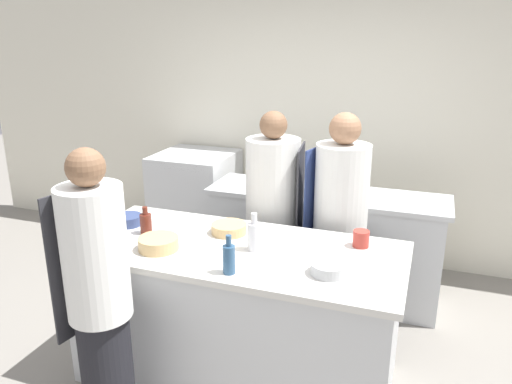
# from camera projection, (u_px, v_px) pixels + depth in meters

# --- Properties ---
(ground_plane) EXTENTS (16.00, 16.00, 0.00)m
(ground_plane) POSITION_uv_depth(u_px,v_px,m) (238.00, 373.00, 3.34)
(ground_plane) COLOR gray
(wall_back) EXTENTS (8.00, 0.06, 2.80)m
(wall_back) POSITION_uv_depth(u_px,v_px,m) (318.00, 117.00, 4.82)
(wall_back) COLOR silver
(wall_back) RESTS_ON ground_plane
(prep_counter) EXTENTS (2.04, 0.90, 0.92)m
(prep_counter) POSITION_uv_depth(u_px,v_px,m) (238.00, 313.00, 3.20)
(prep_counter) COLOR silver
(prep_counter) RESTS_ON ground_plane
(pass_counter) EXTENTS (1.97, 0.56, 0.92)m
(pass_counter) POSITION_uv_depth(u_px,v_px,m) (324.00, 244.00, 4.25)
(pass_counter) COLOR silver
(pass_counter) RESTS_ON ground_plane
(oven_range) EXTENTS (0.74, 0.74, 1.03)m
(oven_range) POSITION_uv_depth(u_px,v_px,m) (196.00, 203.00, 5.08)
(oven_range) COLOR silver
(oven_range) RESTS_ON ground_plane
(chef_at_prep_near) EXTENTS (0.37, 0.35, 1.66)m
(chef_at_prep_near) POSITION_uv_depth(u_px,v_px,m) (100.00, 302.00, 2.60)
(chef_at_prep_near) COLOR black
(chef_at_prep_near) RESTS_ON ground_plane
(chef_at_stove) EXTENTS (0.43, 0.42, 1.65)m
(chef_at_stove) POSITION_uv_depth(u_px,v_px,m) (273.00, 221.00, 3.76)
(chef_at_stove) COLOR black
(chef_at_stove) RESTS_ON ground_plane
(chef_at_pass_far) EXTENTS (0.43, 0.41, 1.67)m
(chef_at_pass_far) POSITION_uv_depth(u_px,v_px,m) (339.00, 229.00, 3.58)
(chef_at_pass_far) COLOR black
(chef_at_pass_far) RESTS_ON ground_plane
(bottle_olive_oil) EXTENTS (0.08, 0.08, 0.18)m
(bottle_olive_oil) POSITION_uv_depth(u_px,v_px,m) (146.00, 223.00, 3.25)
(bottle_olive_oil) COLOR #5B2319
(bottle_olive_oil) RESTS_ON prep_counter
(bottle_vinegar) EXTENTS (0.07, 0.07, 0.22)m
(bottle_vinegar) POSITION_uv_depth(u_px,v_px,m) (229.00, 258.00, 2.71)
(bottle_vinegar) COLOR #2D5175
(bottle_vinegar) RESTS_ON prep_counter
(bottle_wine) EXTENTS (0.08, 0.08, 0.24)m
(bottle_wine) POSITION_uv_depth(u_px,v_px,m) (254.00, 236.00, 3.00)
(bottle_wine) COLOR silver
(bottle_wine) RESTS_ON prep_counter
(bowl_mixing_large) EXTENTS (0.19, 0.19, 0.07)m
(bowl_mixing_large) POSITION_uv_depth(u_px,v_px,m) (128.00, 220.00, 3.41)
(bowl_mixing_large) COLOR navy
(bowl_mixing_large) RESTS_ON prep_counter
(bowl_prep_small) EXTENTS (0.24, 0.24, 0.08)m
(bowl_prep_small) POSITION_uv_depth(u_px,v_px,m) (159.00, 243.00, 3.02)
(bowl_prep_small) COLOR tan
(bowl_prep_small) RESTS_ON prep_counter
(bowl_ceramic_blue) EXTENTS (0.23, 0.23, 0.06)m
(bowl_ceramic_blue) POSITION_uv_depth(u_px,v_px,m) (229.00, 228.00, 3.27)
(bowl_ceramic_blue) COLOR tan
(bowl_ceramic_blue) RESTS_ON prep_counter
(bowl_wooden_salad) EXTENTS (0.20, 0.20, 0.06)m
(bowl_wooden_salad) POSITION_uv_depth(u_px,v_px,m) (329.00, 269.00, 2.71)
(bowl_wooden_salad) COLOR #B7BABC
(bowl_wooden_salad) RESTS_ON prep_counter
(cup) EXTENTS (0.10, 0.10, 0.10)m
(cup) POSITION_uv_depth(u_px,v_px,m) (361.00, 239.00, 3.06)
(cup) COLOR #B2382D
(cup) RESTS_ON prep_counter
(stockpot) EXTENTS (0.32, 0.32, 0.22)m
(stockpot) POSITION_uv_depth(u_px,v_px,m) (330.00, 181.00, 4.02)
(stockpot) COLOR silver
(stockpot) RESTS_ON pass_counter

